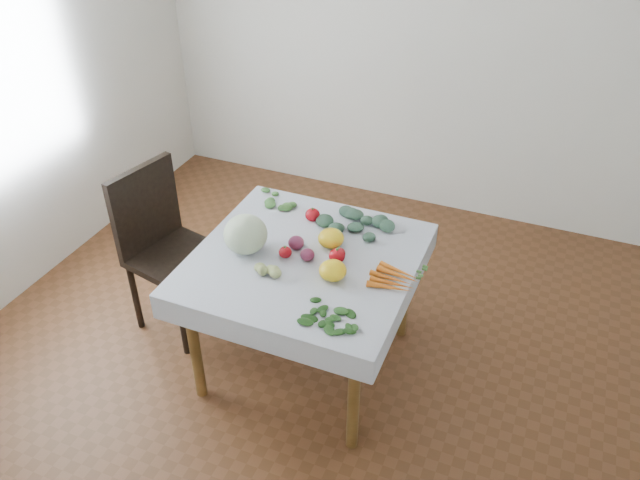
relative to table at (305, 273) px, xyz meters
The scene contains 19 objects.
ground 0.65m from the table, ahead, with size 4.00×4.00×0.00m, color brown.
back_wall 2.12m from the table, 90.00° to the left, with size 4.00×0.04×2.70m, color white.
table is the anchor object (origin of this frame).
tablecloth 0.10m from the table, ahead, with size 1.12×1.12×0.01m, color silver.
chair 0.93m from the table, behind, with size 0.55×0.55×1.02m.
cabbage 0.37m from the table, 168.71° to the right, with size 0.23×0.23×0.20m, color silver.
tomato_a 0.37m from the table, 106.45° to the left, with size 0.08×0.08×0.07m, color #B70C16.
tomato_b 0.22m from the table, 18.28° to the left, with size 0.07×0.07×0.06m, color #B70C16.
tomato_c 0.17m from the table, 158.70° to the right, with size 0.07×0.07×0.06m, color #B70C16.
tomato_d 0.22m from the table, ahead, with size 0.08×0.08×0.07m, color #B70C16.
heirloom_back 0.23m from the table, 59.56° to the left, with size 0.14×0.14×0.10m, color yellow.
heirloom_front 0.27m from the table, 28.55° to the right, with size 0.14×0.14×0.10m, color yellow.
onion_a 0.14m from the table, 35.76° to the right, with size 0.07×0.07×0.06m, color #50172B.
onion_b 0.17m from the table, 143.29° to the left, with size 0.08×0.08×0.07m, color #50172B.
tomatillo_cluster 0.29m from the table, 120.75° to the right, with size 0.12×0.11×0.05m.
carrot_bunch 0.49m from the table, ahead, with size 0.22×0.21×0.03m.
kale_bunch 0.38m from the table, 64.68° to the left, with size 0.34×0.33×0.05m.
basil_bunch 0.48m from the table, 50.38° to the right, with size 0.29×0.23×0.01m.
dill_bunch 0.58m from the table, 130.50° to the left, with size 0.26×0.18×0.03m.
Camera 1 is at (1.06, -2.35, 2.67)m, focal length 35.00 mm.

